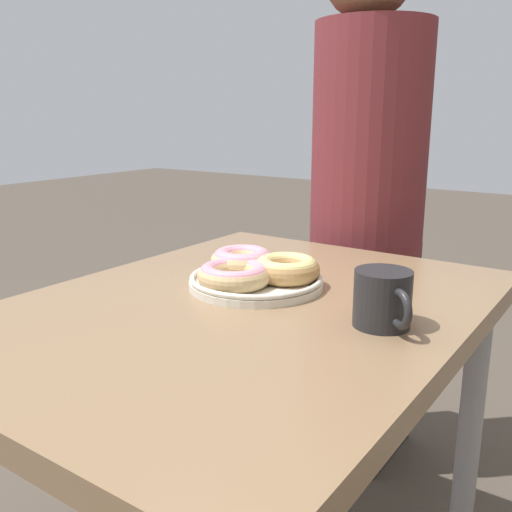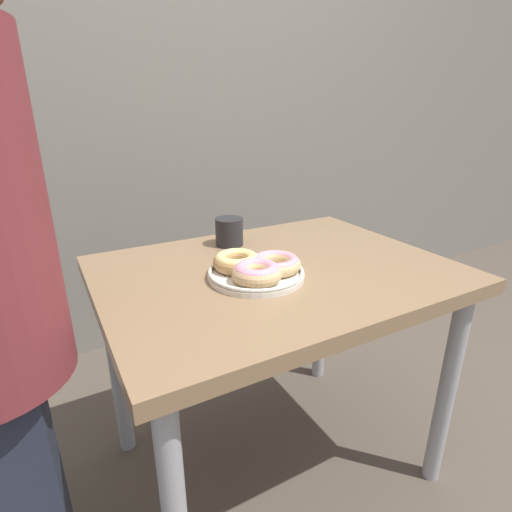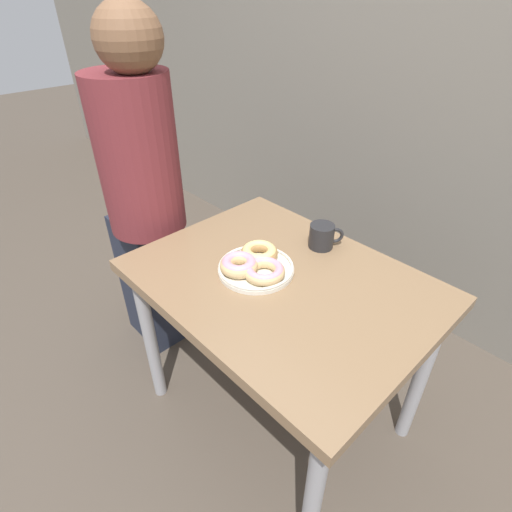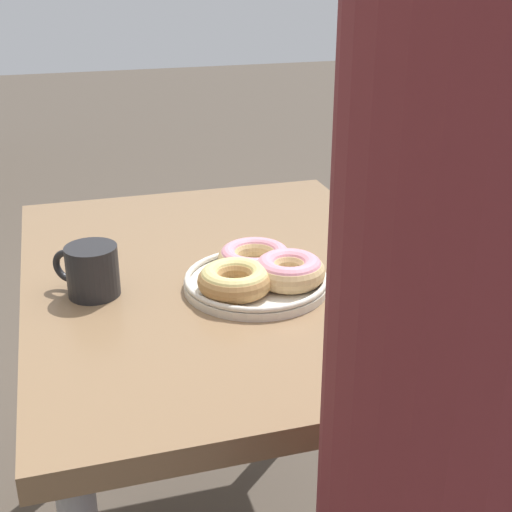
# 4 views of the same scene
# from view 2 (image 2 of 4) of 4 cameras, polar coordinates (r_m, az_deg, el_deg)

# --- Properties ---
(ground_plane) EXTENTS (14.00, 14.00, 0.00)m
(ground_plane) POSITION_cam_2_polar(r_m,az_deg,el_deg) (1.45, 5.22, -30.00)
(ground_plane) COLOR #4C4238
(wall_back) EXTENTS (8.00, 0.05, 2.60)m
(wall_back) POSITION_cam_2_polar(r_m,az_deg,el_deg) (1.96, -14.11, 25.32)
(wall_back) COLOR slate
(wall_back) RESTS_ON ground_plane
(dining_table) EXTENTS (0.95, 0.72, 0.70)m
(dining_table) POSITION_cam_2_polar(r_m,az_deg,el_deg) (1.14, 2.87, -5.76)
(dining_table) COLOR #846647
(dining_table) RESTS_ON ground_plane
(donut_plate) EXTENTS (0.26, 0.26, 0.06)m
(donut_plate) POSITION_cam_2_polar(r_m,az_deg,el_deg) (1.02, 0.05, -1.70)
(donut_plate) COLOR silver
(donut_plate) RESTS_ON dining_table
(coffee_mug) EXTENTS (0.10, 0.11, 0.09)m
(coffee_mug) POSITION_cam_2_polar(r_m,az_deg,el_deg) (1.27, -3.81, 3.56)
(coffee_mug) COLOR #232326
(coffee_mug) RESTS_ON dining_table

